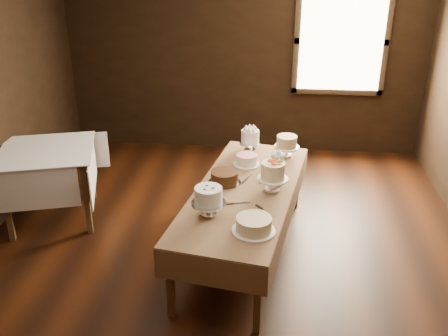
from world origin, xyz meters
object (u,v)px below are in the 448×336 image
Objects in this scene: cake_swirl at (209,203)px; cake_flowers at (273,178)px; cake_speckled at (286,147)px; cake_lattice at (246,160)px; cake_cream at (254,225)px; cake_meringue at (250,141)px; cake_server_c at (249,177)px; cake_server_b at (268,213)px; cake_chocolate at (225,178)px; cake_server_e at (212,196)px; cake_server_d at (275,182)px; display_table at (245,194)px; side_table at (47,159)px; cake_server_a at (242,203)px; flower_vase at (277,179)px.

cake_flowers is at bearing 43.80° from cake_swirl.
cake_speckled is 0.50m from cake_lattice.
cake_swirl is 0.46m from cake_cream.
cake_meringue is 0.68m from cake_server_c.
cake_chocolate is at bearing 178.19° from cake_server_b.
cake_server_d is at bearing 60.99° from cake_server_e.
cake_server_e is (-0.29, -1.12, -0.11)m from cake_meringue.
cake_server_d is at bearing 9.05° from cake_chocolate.
cake_server_b is at bearing -93.97° from cake_flowers.
cake_meringue is 0.82m from cake_server_d.
cake_flowers is (0.28, -0.55, 0.08)m from cake_lattice.
cake_flowers is 0.37m from cake_server_c.
cake_meringue reaches higher than cake_chocolate.
display_table is 2.00× the size of side_table.
cake_server_a is (2.14, -0.75, -0.01)m from side_table.
cake_server_a is at bearing -19.22° from side_table.
cake_server_d is (2.43, -0.29, -0.01)m from side_table.
side_table is 4.51× the size of cake_meringue.
cake_server_d is (0.29, 0.46, 0.00)m from cake_server_a.
cake_cream is at bearing -100.69° from cake_flowers.
cake_lattice is at bearing 115.01° from cake_server_d.
display_table is 10.04× the size of cake_server_d.
side_table is 5.02× the size of cake_server_c.
cake_meringue reaches higher than cake_server_e.
side_table is at bearing -171.92° from cake_speckled.
cake_server_e is at bearing -124.23° from cake_speckled.
cake_chocolate is 1.08× the size of cake_flowers.
display_table is at bearing -164.29° from cake_server_c.
cake_chocolate is at bearing 102.34° from cake_server_a.
cake_server_b is at bearing -47.62° from cake_server_a.
flower_vase is at bearing -69.25° from cake_meringue.
cake_flowers is 1.24× the size of cake_server_c.
cake_server_e is (-0.32, -0.45, 0.00)m from cake_server_c.
cake_speckled is 1.27m from cake_server_b.
cake_swirl is 0.87m from flower_vase.
cake_server_c is (0.31, 0.78, -0.12)m from cake_swirl.
cake_lattice is at bearing 96.00° from cake_cream.
cake_swirl is (-0.08, -0.61, 0.06)m from cake_chocolate.
cake_server_c is at bearing 84.53° from display_table.
flower_vase is (0.59, 0.31, 0.06)m from cake_server_e.
cake_meringue is 0.75× the size of cake_cream.
cake_server_b is (0.23, -0.15, 0.00)m from cake_server_a.
flower_vase is (-0.09, -0.70, -0.04)m from cake_speckled.
cake_server_b is at bearing -50.93° from cake_chocolate.
side_table is at bearing 167.66° from display_table.
cake_meringue is 1.11× the size of cake_server_a.
display_table is 10.04× the size of cake_server_e.
flower_vase reaches higher than cake_server_a.
display_table is 0.31m from cake_flowers.
display_table is 7.51× the size of cake_chocolate.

